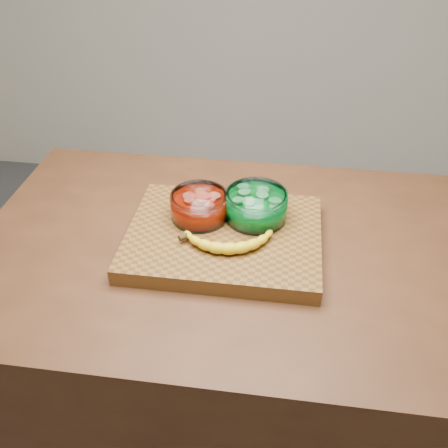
# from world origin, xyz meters

# --- Properties ---
(ground) EXTENTS (3.50, 3.50, 0.00)m
(ground) POSITION_xyz_m (0.00, 0.00, 0.00)
(ground) COLOR #545458
(ground) RESTS_ON ground
(counter) EXTENTS (1.20, 0.80, 0.90)m
(counter) POSITION_xyz_m (0.00, 0.00, 0.45)
(counter) COLOR #4C2A16
(counter) RESTS_ON ground
(cutting_board) EXTENTS (0.45, 0.35, 0.04)m
(cutting_board) POSITION_xyz_m (0.00, 0.00, 0.92)
(cutting_board) COLOR brown
(cutting_board) RESTS_ON counter
(bowl_red) EXTENTS (0.14, 0.14, 0.06)m
(bowl_red) POSITION_xyz_m (-0.07, 0.05, 0.97)
(bowl_red) COLOR white
(bowl_red) RESTS_ON cutting_board
(bowl_green) EXTENTS (0.15, 0.15, 0.07)m
(bowl_green) POSITION_xyz_m (0.07, 0.06, 0.97)
(bowl_green) COLOR white
(bowl_green) RESTS_ON cutting_board
(banana) EXTENTS (0.23, 0.12, 0.03)m
(banana) POSITION_xyz_m (0.01, -0.05, 0.96)
(banana) COLOR yellow
(banana) RESTS_ON cutting_board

